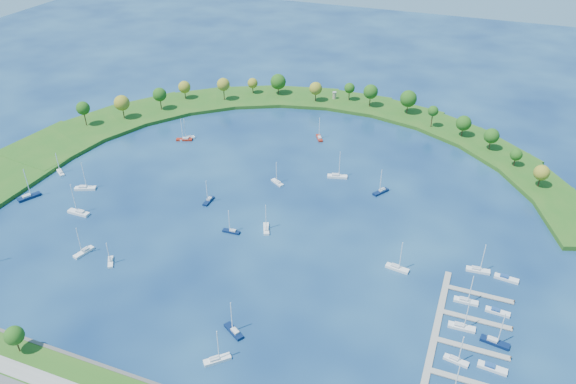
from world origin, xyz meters
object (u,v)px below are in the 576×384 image
(moored_boat_7, at_px, (84,251))
(docked_boat_11, at_px, (506,278))
(moored_boat_8, at_px, (60,172))
(moored_boat_4, at_px, (231,231))
(docked_boat_5, at_px, (492,368))
(moored_boat_16, at_px, (337,176))
(moored_boat_11, at_px, (110,261))
(moored_boat_18, at_px, (277,182))
(moored_boat_13, at_px, (234,330))
(dock_system, at_px, (455,360))
(harbor_tower, at_px, (334,95))
(moored_boat_5, at_px, (29,196))
(moored_boat_17, at_px, (266,228))
(docked_boat_9, at_px, (497,312))
(moored_boat_1, at_px, (397,267))
(moored_boat_14, at_px, (209,200))
(docked_boat_10, at_px, (478,269))
(moored_boat_3, at_px, (187,138))
(moored_boat_2, at_px, (79,212))
(docked_boat_6, at_px, (462,326))
(moored_boat_6, at_px, (217,359))
(moored_boat_15, at_px, (184,139))
(docked_boat_7, at_px, (495,341))
(docked_boat_8, at_px, (466,300))
(moored_boat_10, at_px, (85,188))
(docked_boat_4, at_px, (456,360))
(moored_boat_12, at_px, (319,137))

(moored_boat_7, distance_m, docked_boat_11, 158.35)
(moored_boat_8, bearing_deg, moored_boat_4, -153.45)
(docked_boat_11, bearing_deg, docked_boat_5, -86.07)
(moored_boat_16, bearing_deg, moored_boat_11, -138.21)
(docked_boat_5, bearing_deg, moored_boat_18, 147.76)
(moored_boat_13, relative_size, moored_boat_18, 1.14)
(dock_system, height_order, moored_boat_18, moored_boat_18)
(harbor_tower, relative_size, moored_boat_5, 0.30)
(moored_boat_16, height_order, moored_boat_17, moored_boat_16)
(moored_boat_16, xyz_separation_m, docked_boat_9, (76.29, -66.29, -0.36))
(moored_boat_1, height_order, moored_boat_14, moored_boat_1)
(moored_boat_8, bearing_deg, docked_boat_10, -146.37)
(harbor_tower, xyz_separation_m, docked_boat_11, (106.46, -134.16, -3.60))
(moored_boat_3, bearing_deg, moored_boat_17, 92.63)
(docked_boat_5, height_order, docked_boat_10, docked_boat_10)
(moored_boat_7, height_order, docked_boat_11, moored_boat_7)
(moored_boat_2, bearing_deg, docked_boat_6, 177.26)
(moored_boat_14, height_order, docked_boat_11, moored_boat_14)
(moored_boat_3, height_order, moored_boat_13, moored_boat_13)
(moored_boat_2, xyz_separation_m, moored_boat_13, (91.33, -37.18, -0.07))
(moored_boat_6, bearing_deg, moored_boat_15, 80.36)
(docked_boat_6, xyz_separation_m, docked_boat_11, (12.37, 30.39, -0.29))
(moored_boat_15, height_order, docked_boat_7, docked_boat_7)
(docked_boat_5, bearing_deg, moored_boat_11, -175.14)
(docked_boat_7, relative_size, docked_boat_8, 1.10)
(harbor_tower, distance_m, docked_boat_7, 197.43)
(moored_boat_14, height_order, moored_boat_18, moored_boat_14)
(moored_boat_15, bearing_deg, moored_boat_10, 53.09)
(moored_boat_5, bearing_deg, docked_boat_4, -71.20)
(docked_boat_4, bearing_deg, moored_boat_16, 135.11)
(docked_boat_5, bearing_deg, docked_boat_4, -169.59)
(moored_boat_11, bearing_deg, moored_boat_4, 99.99)
(moored_boat_17, bearing_deg, moored_boat_7, 98.78)
(docked_boat_6, height_order, docked_boat_11, docked_boat_6)
(moored_boat_5, relative_size, moored_boat_6, 1.17)
(docked_boat_7, relative_size, docked_boat_10, 1.05)
(moored_boat_5, xyz_separation_m, moored_boat_8, (-2.02, 22.73, -0.12))
(moored_boat_5, xyz_separation_m, docked_boat_5, (198.90, -24.60, -0.34))
(moored_boat_4, xyz_separation_m, moored_boat_11, (-33.86, -33.87, -0.02))
(moored_boat_1, distance_m, moored_boat_12, 109.95)
(moored_boat_8, bearing_deg, moored_boat_7, 171.90)
(moored_boat_8, distance_m, docked_boat_8, 191.58)
(moored_boat_18, distance_m, docked_boat_6, 109.71)
(harbor_tower, distance_m, docked_boat_10, 164.51)
(docked_boat_5, bearing_deg, dock_system, -170.92)
(moored_boat_3, height_order, moored_boat_5, moored_boat_5)
(moored_boat_14, bearing_deg, moored_boat_17, 72.06)
(docked_boat_7, bearing_deg, moored_boat_5, -175.21)
(moored_boat_11, relative_size, moored_boat_17, 0.83)
(moored_boat_15, bearing_deg, moored_boat_1, 132.40)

